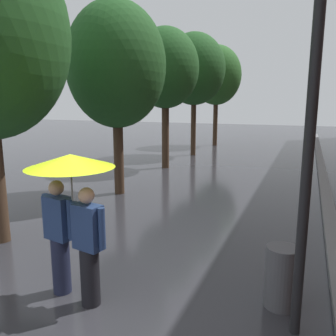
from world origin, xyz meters
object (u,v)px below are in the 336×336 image
street_tree_2 (165,69)px  street_tree_3 (194,69)px  street_tree_1 (116,66)px  street_tree_4 (216,76)px  couple_under_umbrella (72,202)px  street_lamp_post (310,127)px  litter_bin (281,277)px

street_tree_2 → street_tree_3: bearing=90.2°
street_tree_1 → street_tree_3: street_tree_3 is taller
street_tree_2 → street_tree_4: (0.01, 8.16, 0.29)m
street_tree_4 → couple_under_umbrella: 18.06m
street_tree_2 → couple_under_umbrella: size_ratio=2.75×
couple_under_umbrella → street_lamp_post: street_lamp_post is taller
street_tree_1 → street_tree_4: street_tree_4 is taller
street_tree_3 → litter_bin: (5.29, -12.38, -3.89)m
street_tree_4 → street_lamp_post: (5.48, -17.27, -1.85)m
litter_bin → street_tree_4: bearing=107.4°
street_tree_3 → couple_under_umbrella: street_tree_3 is taller
street_tree_1 → street_tree_2: size_ratio=0.98×
street_tree_4 → street_lamp_post: 18.21m
street_lamp_post → street_tree_3: bearing=113.1°
street_tree_3 → street_tree_4: (0.02, 4.38, -0.00)m
street_tree_1 → street_tree_4: 12.50m
street_tree_2 → street_lamp_post: size_ratio=1.34×
street_tree_3 → litter_bin: size_ratio=7.18×
street_tree_3 → couple_under_umbrella: (2.60, -13.26, -2.92)m
couple_under_umbrella → street_lamp_post: size_ratio=0.49×
street_tree_4 → couple_under_umbrella: size_ratio=2.98×
street_lamp_post → street_tree_2: bearing=121.1°
street_tree_1 → street_tree_2: street_tree_2 is taller
street_tree_3 → litter_bin: street_tree_3 is taller
street_tree_3 → street_lamp_post: size_ratio=1.45×
street_tree_4 → couple_under_umbrella: (2.58, -17.64, -2.91)m
street_tree_1 → litter_bin: street_tree_1 is taller
couple_under_umbrella → litter_bin: size_ratio=2.42×
street_tree_2 → street_tree_3: (-0.01, 3.78, 0.29)m
street_tree_2 → litter_bin: 10.72m
street_tree_1 → street_tree_2: (-0.29, 4.33, 0.29)m
street_tree_4 → street_lamp_post: bearing=-72.4°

